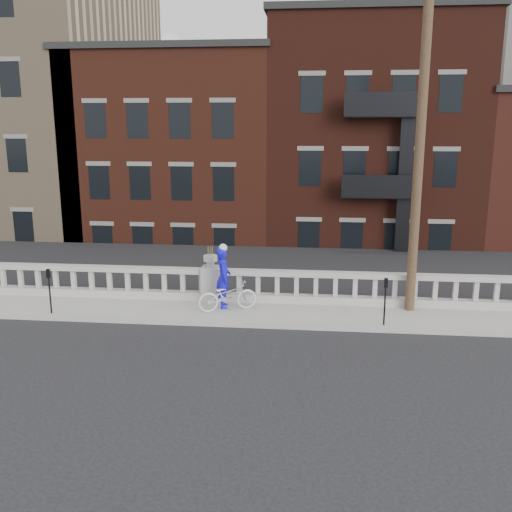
{
  "coord_description": "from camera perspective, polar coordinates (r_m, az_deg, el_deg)",
  "views": [
    {
      "loc": [
        3.26,
        -13.36,
        5.68
      ],
      "look_at": [
        1.53,
        3.2,
        1.81
      ],
      "focal_mm": 40.0,
      "sensor_mm": 36.0,
      "label": 1
    }
  ],
  "objects": [
    {
      "name": "ground",
      "position": [
        14.88,
        -7.26,
        -9.47
      ],
      "size": [
        120.0,
        120.0,
        0.0
      ],
      "primitive_type": "plane",
      "color": "black",
      "rests_on": "ground"
    },
    {
      "name": "sidewalk",
      "position": [
        17.6,
        -5.06,
        -5.54
      ],
      "size": [
        32.0,
        2.2,
        0.15
      ],
      "primitive_type": "cube",
      "color": "gray",
      "rests_on": "ground"
    },
    {
      "name": "balustrade",
      "position": [
        18.33,
        -4.54,
        -2.93
      ],
      "size": [
        28.0,
        0.34,
        1.03
      ],
      "color": "gray",
      "rests_on": "sidewalk"
    },
    {
      "name": "planter_pedestal",
      "position": [
        18.27,
        -4.55,
        -2.35
      ],
      "size": [
        0.55,
        0.55,
        1.76
      ],
      "color": "gray",
      "rests_on": "sidewalk"
    },
    {
      "name": "lower_level",
      "position": [
        36.64,
        1.72,
        8.3
      ],
      "size": [
        80.0,
        44.0,
        20.8
      ],
      "color": "#605E59",
      "rests_on": "ground"
    },
    {
      "name": "utility_pole",
      "position": [
        17.22,
        16.08,
        11.1
      ],
      "size": [
        1.6,
        0.28,
        10.0
      ],
      "color": "#422D1E",
      "rests_on": "sidewalk"
    },
    {
      "name": "parking_meter_c",
      "position": [
        17.98,
        -19.97,
        -2.84
      ],
      "size": [
        0.1,
        0.09,
        1.36
      ],
      "color": "black",
      "rests_on": "sidewalk"
    },
    {
      "name": "parking_meter_d",
      "position": [
        16.33,
        12.8,
        -3.93
      ],
      "size": [
        0.1,
        0.09,
        1.36
      ],
      "color": "black",
      "rests_on": "sidewalk"
    },
    {
      "name": "bicycle",
      "position": [
        17.29,
        -2.88,
        -3.94
      ],
      "size": [
        1.91,
        1.28,
        0.95
      ],
      "primitive_type": "imported",
      "rotation": [
        0.0,
        0.0,
        1.97
      ],
      "color": "silver",
      "rests_on": "sidewalk"
    },
    {
      "name": "cyclist",
      "position": [
        17.48,
        -3.28,
        -2.16
      ],
      "size": [
        0.57,
        0.76,
        1.89
      ],
      "primitive_type": "imported",
      "rotation": [
        0.0,
        0.0,
        1.75
      ],
      "color": "#140ED3",
      "rests_on": "sidewalk"
    }
  ]
}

